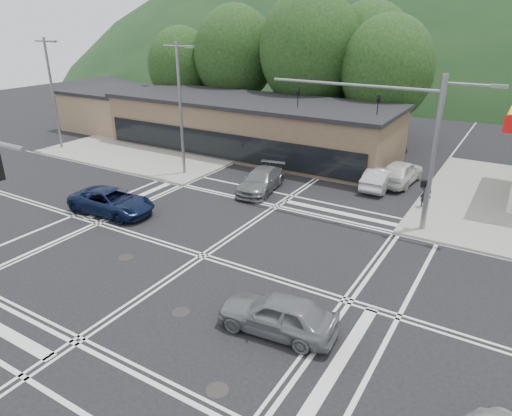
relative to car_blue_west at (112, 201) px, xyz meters
The scene contains 19 objects.
ground 7.72m from the car_blue_west, 10.73° to the right, with size 120.00×120.00×0.00m, color black.
sidewalk_nw 15.49m from the car_blue_west, 118.75° to the left, with size 16.00×16.00×0.15m, color gray.
commercial_row 15.63m from the car_blue_west, 91.63° to the left, with size 24.00×8.00×4.00m, color brown.
commercial_nw 22.67m from the car_blue_west, 136.57° to the left, with size 8.00×7.00×3.60m, color #846B4F.
hill_north 88.89m from the car_blue_west, 85.12° to the left, with size 252.00×126.00×140.00m, color #163218.
tree_n_a 24.33m from the car_blue_west, 105.93° to the left, with size 8.00×8.00×11.75m.
tree_n_b 23.70m from the car_blue_west, 86.05° to the left, with size 9.00×9.00×12.98m.
tree_n_c 24.82m from the car_blue_west, 69.23° to the left, with size 7.60×7.60×10.87m.
tree_n_d 25.42m from the car_blue_west, 119.98° to the left, with size 6.80×6.80×9.76m.
tree_n_e 27.89m from the car_blue_west, 78.19° to the left, with size 8.40×8.40×11.98m.
streetlight_nw 8.77m from the car_blue_west, 96.66° to the left, with size 2.50×0.25×9.00m.
streetlight_w 16.82m from the car_blue_west, 152.25° to the left, with size 2.50×0.25×9.00m.
signal_mast_ne 16.59m from the car_blue_west, 25.02° to the left, with size 11.65×0.30×8.00m.
car_blue_west is the anchor object (origin of this frame).
car_grey_center 13.99m from the car_blue_west, 18.81° to the right, with size 1.74×4.31×1.47m, color slate.
car_queue_a 16.90m from the car_blue_west, 45.57° to the left, with size 1.49×4.28×1.41m, color #AEB2B5.
car_queue_b 18.68m from the car_blue_west, 46.95° to the left, with size 1.90×4.73×1.61m, color silver.
car_northbound 9.31m from the car_blue_west, 54.42° to the left, with size 1.97×4.85×1.41m, color slate.
pedestrian 18.12m from the car_blue_west, 33.23° to the left, with size 0.64×0.42×1.74m, color black.
Camera 1 is at (11.97, -14.93, 10.37)m, focal length 32.00 mm.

